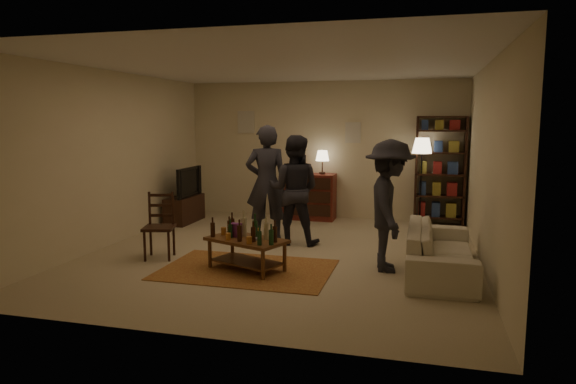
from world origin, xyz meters
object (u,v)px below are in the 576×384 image
(floor_lamp, at_px, (422,152))
(dining_chair, at_px, (160,223))
(coffee_table, at_px, (246,241))
(sofa, at_px, (441,250))
(tv_stand, at_px, (185,202))
(bookshelf, at_px, (440,170))
(person_left, at_px, (267,183))
(dresser, at_px, (310,195))
(person_right, at_px, (294,190))
(person_by_sofa, at_px, (389,206))

(floor_lamp, bearing_deg, dining_chair, -137.34)
(coffee_table, relative_size, sofa, 0.56)
(sofa, bearing_deg, dining_chair, 93.26)
(tv_stand, distance_m, sofa, 5.14)
(bookshelf, distance_m, person_left, 3.36)
(dresser, relative_size, sofa, 0.65)
(dresser, distance_m, person_right, 2.08)
(floor_lamp, bearing_deg, person_left, -143.34)
(bookshelf, xyz_separation_m, sofa, (-0.05, -3.18, -0.73))
(tv_stand, relative_size, person_left, 0.57)
(dining_chair, xyz_separation_m, person_right, (1.64, 1.29, 0.36))
(coffee_table, distance_m, bookshelf, 4.49)
(person_right, xyz_separation_m, person_by_sofa, (1.55, -1.10, -0.01))
(dining_chair, relative_size, sofa, 0.46)
(coffee_table, bearing_deg, dresser, 89.27)
(dining_chair, xyz_separation_m, dresser, (1.44, 3.33, -0.02))
(person_left, bearing_deg, coffee_table, 81.18)
(dresser, height_order, bookshelf, bookshelf)
(coffee_table, height_order, dining_chair, dining_chair)
(bookshelf, height_order, sofa, bookshelf)
(tv_stand, bearing_deg, person_right, -24.72)
(coffee_table, bearing_deg, person_by_sofa, 14.76)
(floor_lamp, relative_size, sofa, 0.78)
(dresser, bearing_deg, dining_chair, -113.39)
(bookshelf, relative_size, sofa, 0.97)
(person_left, relative_size, person_by_sofa, 1.10)
(dining_chair, bearing_deg, person_right, 22.89)
(coffee_table, xyz_separation_m, person_right, (0.24, 1.57, 0.47))
(coffee_table, distance_m, tv_stand, 3.49)
(dining_chair, height_order, person_left, person_left)
(dining_chair, xyz_separation_m, person_by_sofa, (3.18, 0.19, 0.35))
(dining_chair, bearing_deg, person_left, 37.03)
(person_by_sofa, bearing_deg, coffee_table, 97.11)
(floor_lamp, xyz_separation_m, sofa, (0.29, -3.05, -1.07))
(dining_chair, xyz_separation_m, floor_lamp, (3.55, 3.27, 0.87))
(tv_stand, height_order, dresser, dresser)
(sofa, height_order, person_left, person_left)
(tv_stand, bearing_deg, dresser, 22.07)
(dining_chair, relative_size, person_by_sofa, 0.56)
(dining_chair, distance_m, sofa, 3.84)
(bookshelf, height_order, person_left, bookshelf)
(coffee_table, bearing_deg, tv_stand, 129.24)
(person_right, bearing_deg, person_left, -20.61)
(coffee_table, height_order, person_left, person_left)
(tv_stand, distance_m, person_left, 2.23)
(sofa, bearing_deg, person_right, 63.97)
(person_left, bearing_deg, floor_lamp, -160.75)
(floor_lamp, relative_size, person_right, 0.95)
(coffee_table, relative_size, person_left, 0.62)
(dining_chair, distance_m, floor_lamp, 4.90)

